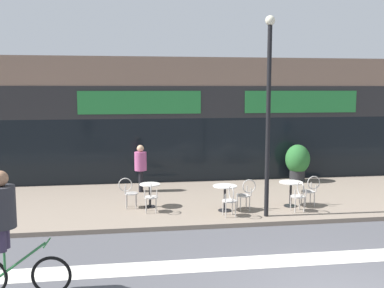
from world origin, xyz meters
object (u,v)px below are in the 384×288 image
at_px(bistro_table_2, 291,189).
at_px(cafe_chair_2_side, 311,189).
at_px(cafe_chair_0_side, 129,191).
at_px(cafe_chair_1_near, 230,198).
at_px(cyclist_1, 6,223).
at_px(cafe_chair_0_near, 151,195).
at_px(planter_pot, 298,161).
at_px(cafe_chair_2_near, 299,194).
at_px(pedestrian_near_end, 141,164).
at_px(bistro_table_1, 225,193).
at_px(lamp_post, 268,103).
at_px(bistro_table_0, 150,191).
at_px(cafe_chair_1_side, 246,192).

bearing_deg(bistro_table_2, cafe_chair_2_side, 0.22).
bearing_deg(cafe_chair_0_side, cafe_chair_1_near, -22.14).
xyz_separation_m(bistro_table_2, cyclist_1, (-6.93, -4.66, 0.67)).
bearing_deg(cafe_chair_0_near, planter_pot, -53.80).
bearing_deg(cafe_chair_2_near, pedestrian_near_end, 48.48).
bearing_deg(planter_pot, pedestrian_near_end, -172.28).
bearing_deg(cafe_chair_1_near, bistro_table_1, -4.34).
relative_size(bistro_table_2, cafe_chair_0_side, 0.83).
relative_size(bistro_table_2, cafe_chair_2_side, 0.83).
height_order(bistro_table_2, pedestrian_near_end, pedestrian_near_end).
bearing_deg(cafe_chair_0_near, cafe_chair_2_side, -84.09).
distance_m(planter_pot, lamp_post, 5.56).
height_order(planter_pot, lamp_post, lamp_post).
xyz_separation_m(cafe_chair_0_side, pedestrian_near_end, (0.42, 2.08, 0.44)).
xyz_separation_m(bistro_table_1, cafe_chair_1_near, (0.01, -0.63, -0.01)).
height_order(cafe_chair_1_near, cafe_chair_2_near, same).
height_order(bistro_table_0, bistro_table_1, bistro_table_1).
relative_size(bistro_table_1, cafe_chair_1_side, 0.82).
relative_size(bistro_table_1, cyclist_1, 0.33).
bearing_deg(cyclist_1, cafe_chair_0_side, 71.73).
height_order(bistro_table_2, cafe_chair_2_side, cafe_chair_2_side).
bearing_deg(cafe_chair_0_side, bistro_table_0, 3.73).
bearing_deg(cafe_chair_2_side, bistro_table_1, 2.61).
distance_m(bistro_table_2, cafe_chair_0_near, 4.18).
bearing_deg(cafe_chair_2_side, cafe_chair_1_side, 3.76).
bearing_deg(cafe_chair_1_near, bistro_table_2, -72.86).
xyz_separation_m(cafe_chair_0_side, cafe_chair_1_side, (3.37, -0.73, 0.00)).
height_order(cafe_chair_2_near, planter_pot, planter_pot).
bearing_deg(lamp_post, bistro_table_0, 155.39).
distance_m(cafe_chair_0_near, lamp_post, 4.15).
distance_m(cafe_chair_1_side, cyclist_1, 7.11).
relative_size(bistro_table_0, cafe_chair_2_side, 0.78).
relative_size(bistro_table_1, cafe_chair_0_side, 0.82).
distance_m(cafe_chair_1_near, cafe_chair_1_side, 0.88).
height_order(bistro_table_1, planter_pot, planter_pot).
xyz_separation_m(bistro_table_1, lamp_post, (1.02, -0.70, 2.59)).
bearing_deg(bistro_table_0, cafe_chair_0_side, 179.49).
height_order(cafe_chair_2_side, pedestrian_near_end, pedestrian_near_end).
height_order(cafe_chair_1_side, lamp_post, lamp_post).
bearing_deg(pedestrian_near_end, bistro_table_0, 99.07).
xyz_separation_m(bistro_table_1, cafe_chair_2_near, (2.06, -0.42, -0.01)).
xyz_separation_m(bistro_table_2, cafe_chair_2_side, (0.63, 0.00, -0.02)).
xyz_separation_m(cafe_chair_0_near, cafe_chair_2_near, (4.19, -0.52, 0.00)).
bearing_deg(bistro_table_2, cyclist_1, -146.05).
xyz_separation_m(planter_pot, lamp_post, (-2.60, -4.33, 2.34)).
bearing_deg(bistro_table_1, lamp_post, -34.69).
bearing_deg(bistro_table_1, cafe_chair_2_side, 4.45).
xyz_separation_m(cafe_chair_0_near, cafe_chair_2_side, (4.80, 0.10, 0.00)).
height_order(cafe_chair_0_side, lamp_post, lamp_post).
xyz_separation_m(cafe_chair_1_near, cyclist_1, (-4.87, -3.83, 0.68)).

